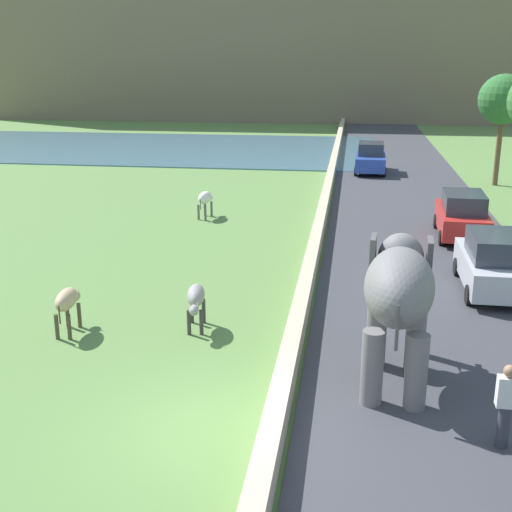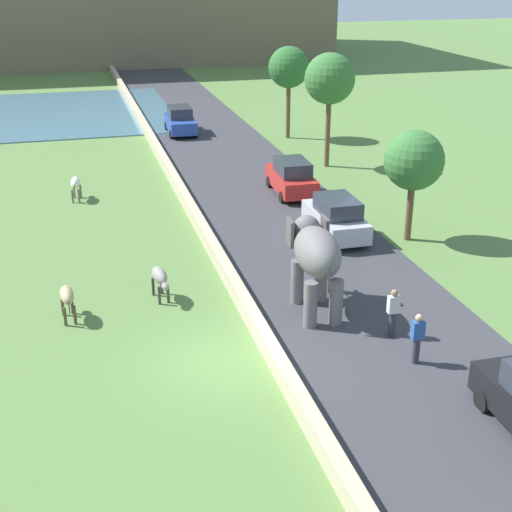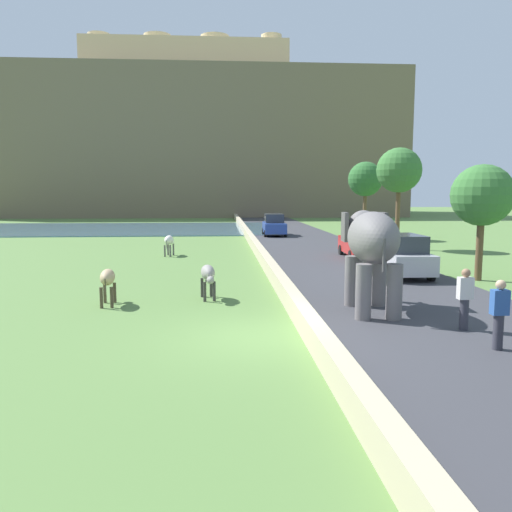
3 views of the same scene
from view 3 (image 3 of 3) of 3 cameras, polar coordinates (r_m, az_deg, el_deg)
The scene contains 18 objects.
ground_plane at distance 12.80m, azimuth 0.44°, elevation -8.95°, with size 220.00×220.00×0.00m, color #567A3D.
road_surface at distance 33.00m, azimuth 6.41°, elevation 0.92°, with size 7.00×120.00×0.06m, color #38383D.
barrier_wall at distance 30.52m, azimuth 0.06°, elevation 0.98°, with size 0.40×110.00×0.60m, color tan.
lake at distance 52.37m, azimuth -18.46°, elevation 2.87°, with size 36.00×18.00×0.08m, color slate.
hill_distant at distance 85.82m, azimuth -7.53°, elevation 11.64°, with size 64.00×28.00×20.95m, color #75664C.
fort_on_hill at distance 87.98m, azimuth -7.69°, elevation 20.51°, with size 31.83×8.00×7.50m.
elephant at distance 15.38m, azimuth 12.63°, elevation 1.31°, with size 1.59×3.51×2.99m.
person_beside_elephant at distance 14.07m, azimuth 22.10°, elevation -4.36°, with size 0.36×0.22×1.63m.
person_trailing at distance 12.61m, azimuth 25.31°, elevation -5.80°, with size 0.36×0.22×1.63m.
car_red at distance 28.08m, azimuth 11.56°, elevation 1.53°, with size 1.91×4.06×1.80m.
car_blue at distance 41.76m, azimuth 2.02°, elevation 3.44°, with size 1.87×4.04×1.80m.
car_silver at distance 22.30m, azimuth 15.75°, elevation 0.01°, with size 1.83×4.02×1.80m.
cow_white at distance 29.13m, azimuth -9.59°, elevation 1.65°, with size 0.58×1.42×1.15m.
cow_tan at distance 16.81m, azimuth -16.08°, elevation -2.45°, with size 0.52×1.40×1.15m.
cow_grey at distance 17.07m, azimuth -5.33°, elevation -2.05°, with size 0.60×1.42×1.15m.
tree_near at distance 22.38m, azimuth 23.75°, elevation 6.11°, with size 2.44×2.44×4.64m.
tree_mid at distance 33.30m, azimuth 15.56°, elevation 9.07°, with size 2.76×2.76×6.27m.
tree_far at distance 40.10m, azimuth 12.02°, elevation 8.27°, with size 2.60×2.60×5.83m.
Camera 3 is at (-0.96, -12.27, 3.53)m, focal length 36.15 mm.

